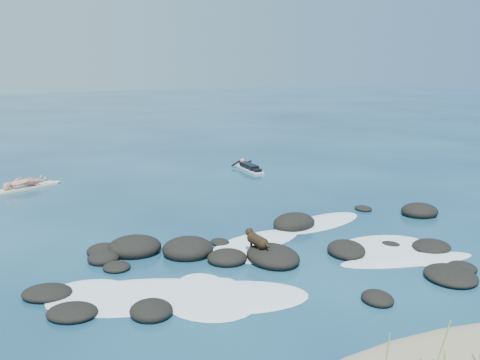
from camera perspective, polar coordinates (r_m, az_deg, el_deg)
ground at (r=15.29m, az=0.43°, el=-6.94°), size 160.00×160.00×0.00m
reef_rocks at (r=14.60m, az=2.37°, el=-7.41°), size 13.50×6.98×0.62m
breaking_foam at (r=13.59m, az=2.48°, el=-9.47°), size 11.08×6.21×0.12m
standing_surfer_rig at (r=23.29m, az=-22.16°, el=0.84°), size 3.10×1.61×1.86m
paddling_surfer_rig at (r=25.48m, az=0.95°, el=1.39°), size 1.12×2.49×0.43m
dog at (r=14.14m, az=1.78°, el=-6.44°), size 0.33×1.19×0.76m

